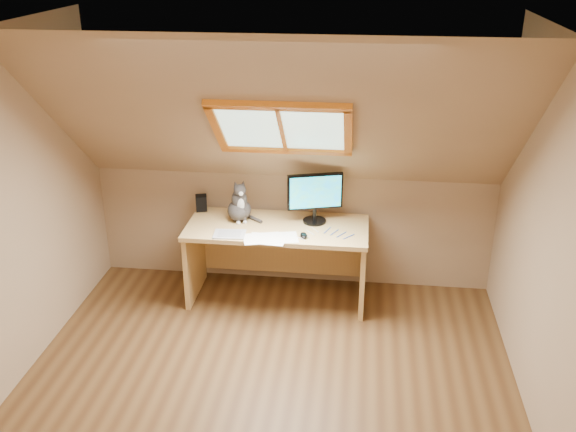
# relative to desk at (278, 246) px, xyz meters

# --- Properties ---
(ground) EXTENTS (3.50, 3.50, 0.00)m
(ground) POSITION_rel_desk_xyz_m (0.09, -1.45, -0.47)
(ground) COLOR brown
(ground) RESTS_ON ground
(room_shell) EXTENTS (3.52, 3.52, 2.41)m
(room_shell) POSITION_rel_desk_xyz_m (0.09, -1.54, 0.96)
(room_shell) COLOR #A18261
(room_shell) RESTS_ON ground
(desk) EXTENTS (1.51, 0.66, 0.69)m
(desk) POSITION_rel_desk_xyz_m (0.00, 0.00, 0.00)
(desk) COLOR tan
(desk) RESTS_ON ground
(monitor) EXTENTS (0.46, 0.20, 0.43)m
(monitor) POSITION_rel_desk_xyz_m (0.30, 0.05, 0.46)
(monitor) COLOR black
(monitor) RESTS_ON desk
(cat) EXTENTS (0.27, 0.30, 0.37)m
(cat) POSITION_rel_desk_xyz_m (-0.33, 0.02, 0.35)
(cat) COLOR #393533
(cat) RESTS_ON desk
(desk_speaker) EXTENTS (0.12, 0.12, 0.14)m
(desk_speaker) POSITION_rel_desk_xyz_m (-0.71, 0.18, 0.28)
(desk_speaker) COLOR black
(desk_speaker) RESTS_ON desk
(graphics_tablet) EXTENTS (0.27, 0.20, 0.01)m
(graphics_tablet) POSITION_rel_desk_xyz_m (-0.36, -0.29, 0.22)
(graphics_tablet) COLOR #B2B2B7
(graphics_tablet) RESTS_ON desk
(mouse) EXTENTS (0.08, 0.11, 0.03)m
(mouse) POSITION_rel_desk_xyz_m (0.24, -0.26, 0.23)
(mouse) COLOR black
(mouse) RESTS_ON desk
(papers) EXTENTS (0.35, 0.30, 0.01)m
(papers) POSITION_rel_desk_xyz_m (-0.03, -0.33, 0.22)
(papers) COLOR white
(papers) RESTS_ON desk
(cables) EXTENTS (0.51, 0.26, 0.01)m
(cables) POSITION_rel_desk_xyz_m (0.42, -0.18, 0.22)
(cables) COLOR silver
(cables) RESTS_ON desk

